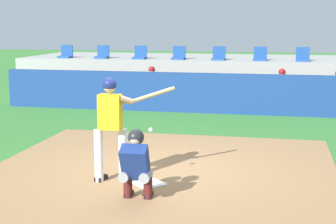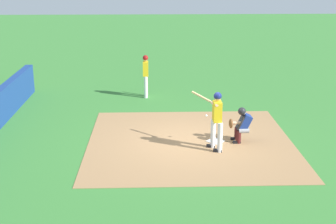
{
  "view_description": "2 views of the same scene",
  "coord_description": "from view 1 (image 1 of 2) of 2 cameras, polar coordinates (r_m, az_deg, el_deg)",
  "views": [
    {
      "loc": [
        2.04,
        -8.94,
        2.71
      ],
      "look_at": [
        0.0,
        0.7,
        1.0
      ],
      "focal_mm": 55.25,
      "sensor_mm": 36.0,
      "label": 1
    },
    {
      "loc": [
        -14.24,
        1.17,
        5.39
      ],
      "look_at": [
        0.0,
        0.7,
        1.0
      ],
      "focal_mm": 51.66,
      "sensor_mm": 36.0,
      "label": 2
    }
  ],
  "objects": [
    {
      "name": "dugout_wall",
      "position": [
        15.72,
        4.39,
        2.09
      ],
      "size": [
        13.0,
        0.3,
        1.2
      ],
      "primitive_type": "cube",
      "color": "navy",
      "rests_on": "ground"
    },
    {
      "name": "stadium_seat_6",
      "position": [
        18.38,
        14.65,
        5.85
      ],
      "size": [
        0.46,
        0.46,
        0.48
      ],
      "color": "#1E478C",
      "rests_on": "stands_platform"
    },
    {
      "name": "dugout_player_0",
      "position": [
        16.9,
        -1.9,
        2.91
      ],
      "size": [
        0.49,
        0.7,
        1.3
      ],
      "color": "#939399",
      "rests_on": "ground"
    },
    {
      "name": "stands_platform",
      "position": [
        20.05,
        6.07,
        4.03
      ],
      "size": [
        15.0,
        4.4,
        1.4
      ],
      "primitive_type": "cube",
      "color": "#9E9E99",
      "rests_on": "ground"
    },
    {
      "name": "dirt_infield",
      "position": [
        9.56,
        -0.87,
        -6.58
      ],
      "size": [
        6.4,
        6.4,
        0.01
      ],
      "primitive_type": "cube",
      "color": "#9E754C",
      "rests_on": "ground"
    },
    {
      "name": "stadium_seat_4",
      "position": [
        18.47,
        5.62,
        6.14
      ],
      "size": [
        0.46,
        0.46,
        0.48
      ],
      "color": "#1E478C",
      "rests_on": "stands_platform"
    },
    {
      "name": "home_plate",
      "position": [
        8.81,
        -2.04,
        -7.91
      ],
      "size": [
        0.62,
        0.62,
        0.02
      ],
      "primitive_type": "cube",
      "rotation": [
        0.0,
        0.0,
        0.79
      ],
      "color": "white",
      "rests_on": "dirt_infield"
    },
    {
      "name": "batter_at_plate",
      "position": [
        8.83,
        -6.19,
        -1.14
      ],
      "size": [
        1.26,
        0.85,
        1.8
      ],
      "color": "silver",
      "rests_on": "ground"
    },
    {
      "name": "catcher_crouched",
      "position": [
        7.92,
        -3.57,
        -5.55
      ],
      "size": [
        0.5,
        1.47,
        1.13
      ],
      "color": "gray",
      "rests_on": "ground"
    },
    {
      "name": "stadium_seat_2",
      "position": [
        19.01,
        -3.12,
        6.28
      ],
      "size": [
        0.46,
        0.46,
        0.48
      ],
      "color": "#1E478C",
      "rests_on": "stands_platform"
    },
    {
      "name": "stadium_seat_5",
      "position": [
        18.37,
        10.13,
        6.02
      ],
      "size": [
        0.46,
        0.46,
        0.48
      ],
      "color": "#1E478C",
      "rests_on": "stands_platform"
    },
    {
      "name": "stadium_seat_0",
      "position": [
        19.96,
        -11.2,
        6.27
      ],
      "size": [
        0.46,
        0.46,
        0.48
      ],
      "color": "#1E478C",
      "rests_on": "stands_platform"
    },
    {
      "name": "stadium_seat_3",
      "position": [
        18.69,
        1.19,
        6.23
      ],
      "size": [
        0.46,
        0.46,
        0.48
      ],
      "color": "#1E478C",
      "rests_on": "stands_platform"
    },
    {
      "name": "dugout_bench",
      "position": [
        16.75,
        4.83,
        1.27
      ],
      "size": [
        11.8,
        0.44,
        0.45
      ],
      "primitive_type": "cube",
      "color": "olive",
      "rests_on": "ground"
    },
    {
      "name": "dugout_player_1",
      "position": [
        16.41,
        12.41,
        2.48
      ],
      "size": [
        0.49,
        0.7,
        1.3
      ],
      "color": "#939399",
      "rests_on": "ground"
    },
    {
      "name": "stadium_seat_1",
      "position": [
        19.43,
        -7.26,
        6.29
      ],
      "size": [
        0.46,
        0.46,
        0.48
      ],
      "color": "#1E478C",
      "rests_on": "stands_platform"
    },
    {
      "name": "ground_plane",
      "position": [
        9.56,
        -0.87,
        -6.62
      ],
      "size": [
        80.0,
        80.0,
        0.0
      ],
      "primitive_type": "plane",
      "color": "#387A33"
    }
  ]
}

